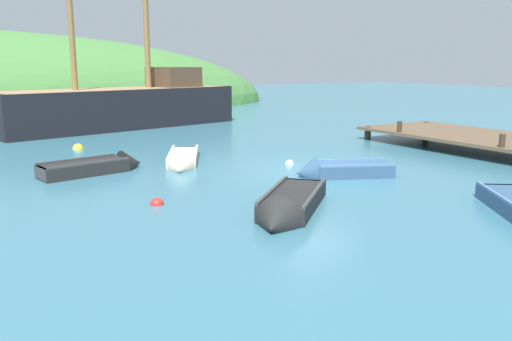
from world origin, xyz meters
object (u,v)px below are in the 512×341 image
at_px(rowboat_outer_left, 182,162).
at_px(buoy_red, 157,205).
at_px(sailing_ship, 121,112).
at_px(rowboat_outer_right, 289,208).
at_px(buoy_white, 289,164).
at_px(rowboat_near_dock, 339,172).
at_px(buoy_yellow, 78,149).
at_px(rowboat_far, 98,168).

height_order(rowboat_outer_left, buoy_red, rowboat_outer_left).
bearing_deg(rowboat_outer_left, sailing_ship, -160.26).
distance_m(rowboat_outer_right, buoy_white, 5.96).
distance_m(rowboat_near_dock, rowboat_outer_right, 4.39).
bearing_deg(buoy_yellow, rowboat_outer_left, -64.95).
distance_m(sailing_ship, buoy_red, 16.39).
bearing_deg(buoy_yellow, rowboat_far, -95.53).
relative_size(rowboat_outer_right, buoy_yellow, 7.83).
height_order(rowboat_far, buoy_yellow, rowboat_far).
xyz_separation_m(rowboat_far, rowboat_outer_left, (2.86, 0.01, -0.07)).
distance_m(rowboat_near_dock, buoy_yellow, 10.95).
bearing_deg(buoy_white, rowboat_outer_right, -124.61).
xyz_separation_m(rowboat_near_dock, buoy_white, (-0.21, 2.37, -0.14)).
relative_size(buoy_red, buoy_white, 1.11).
distance_m(rowboat_near_dock, rowboat_far, 7.51).
distance_m(rowboat_outer_left, buoy_yellow, 5.60).
height_order(rowboat_near_dock, rowboat_outer_right, rowboat_outer_right).
bearing_deg(buoy_white, rowboat_near_dock, -85.03).
distance_m(sailing_ship, rowboat_near_dock, 15.83).
xyz_separation_m(rowboat_far, buoy_white, (5.96, -1.91, -0.14)).
bearing_deg(buoy_red, rowboat_near_dock, 2.23).
bearing_deg(buoy_red, rowboat_outer_right, -45.20).
distance_m(rowboat_outer_right, rowboat_outer_left, 6.84).
xyz_separation_m(sailing_ship, rowboat_outer_left, (-1.28, -11.38, -0.75)).
bearing_deg(buoy_red, rowboat_outer_left, 60.43).
bearing_deg(rowboat_near_dock, rowboat_outer_left, -28.59).
bearing_deg(rowboat_outer_left, rowboat_near_dock, 63.68).
distance_m(rowboat_far, buoy_yellow, 5.11).
relative_size(rowboat_near_dock, buoy_white, 10.03).
relative_size(sailing_ship, rowboat_far, 4.58).
bearing_deg(rowboat_outer_left, buoy_yellow, -128.81).
bearing_deg(buoy_yellow, rowboat_outer_right, -80.07).
relative_size(rowboat_far, rowboat_outer_left, 0.90).
distance_m(buoy_red, buoy_yellow, 9.60).
relative_size(rowboat_near_dock, buoy_red, 9.04).
height_order(sailing_ship, rowboat_outer_left, sailing_ship).
xyz_separation_m(rowboat_outer_left, buoy_white, (3.10, -1.93, -0.08)).
bearing_deg(rowboat_outer_left, rowboat_outer_right, 23.76).
distance_m(rowboat_near_dock, buoy_red, 5.88).
relative_size(rowboat_outer_right, rowboat_outer_left, 0.89).
distance_m(rowboat_outer_left, buoy_red, 5.21).
bearing_deg(rowboat_far, buoy_red, -97.42).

